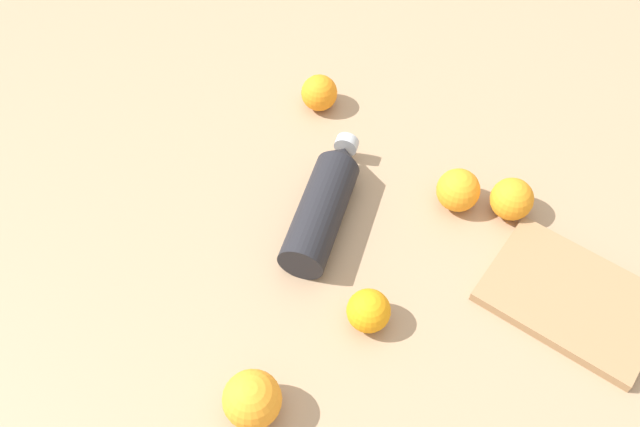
{
  "coord_description": "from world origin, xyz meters",
  "views": [
    {
      "loc": [
        -0.57,
        0.33,
        0.95
      ],
      "look_at": [
        -0.03,
        -0.03,
        0.04
      ],
      "focal_mm": 39.88,
      "sensor_mm": 36.0,
      "label": 1
    }
  ],
  "objects_px": {
    "orange_0": "(458,190)",
    "orange_4": "(369,311)",
    "orange_3": "(319,93)",
    "cutting_board": "(572,298)",
    "water_bottle": "(324,202)",
    "orange_1": "(512,199)",
    "orange_2": "(252,399)"
  },
  "relations": [
    {
      "from": "orange_0",
      "to": "orange_4",
      "type": "height_order",
      "value": "orange_0"
    },
    {
      "from": "orange_0",
      "to": "orange_1",
      "type": "height_order",
      "value": "orange_0"
    },
    {
      "from": "water_bottle",
      "to": "orange_2",
      "type": "relative_size",
      "value": 2.96
    },
    {
      "from": "orange_0",
      "to": "cutting_board",
      "type": "xyz_separation_m",
      "value": [
        -0.24,
        -0.03,
        -0.03
      ]
    },
    {
      "from": "orange_2",
      "to": "cutting_board",
      "type": "bearing_deg",
      "value": -103.29
    },
    {
      "from": "orange_3",
      "to": "orange_4",
      "type": "relative_size",
      "value": 1.01
    },
    {
      "from": "orange_3",
      "to": "orange_0",
      "type": "bearing_deg",
      "value": -167.91
    },
    {
      "from": "orange_2",
      "to": "orange_4",
      "type": "height_order",
      "value": "orange_2"
    },
    {
      "from": "water_bottle",
      "to": "orange_3",
      "type": "distance_m",
      "value": 0.25
    },
    {
      "from": "water_bottle",
      "to": "orange_2",
      "type": "height_order",
      "value": "orange_2"
    },
    {
      "from": "water_bottle",
      "to": "orange_4",
      "type": "relative_size",
      "value": 3.67
    },
    {
      "from": "orange_0",
      "to": "cutting_board",
      "type": "relative_size",
      "value": 0.28
    },
    {
      "from": "orange_0",
      "to": "cutting_board",
      "type": "bearing_deg",
      "value": -173.11
    },
    {
      "from": "orange_3",
      "to": "cutting_board",
      "type": "relative_size",
      "value": 0.26
    },
    {
      "from": "water_bottle",
      "to": "orange_1",
      "type": "xyz_separation_m",
      "value": [
        -0.16,
        -0.26,
        -0.0
      ]
    },
    {
      "from": "water_bottle",
      "to": "orange_0",
      "type": "relative_size",
      "value": 3.35
    },
    {
      "from": "orange_0",
      "to": "orange_2",
      "type": "relative_size",
      "value": 0.88
    },
    {
      "from": "orange_1",
      "to": "orange_4",
      "type": "height_order",
      "value": "orange_1"
    },
    {
      "from": "orange_3",
      "to": "cutting_board",
      "type": "distance_m",
      "value": 0.56
    },
    {
      "from": "orange_4",
      "to": "cutting_board",
      "type": "relative_size",
      "value": 0.26
    },
    {
      "from": "orange_3",
      "to": "cutting_board",
      "type": "xyz_separation_m",
      "value": [
        -0.55,
        -0.1,
        -0.02
      ]
    },
    {
      "from": "orange_0",
      "to": "orange_4",
      "type": "xyz_separation_m",
      "value": [
        -0.1,
        0.25,
        -0.0
      ]
    },
    {
      "from": "orange_2",
      "to": "orange_3",
      "type": "relative_size",
      "value": 1.22
    },
    {
      "from": "orange_1",
      "to": "orange_3",
      "type": "bearing_deg",
      "value": 18.95
    },
    {
      "from": "water_bottle",
      "to": "orange_2",
      "type": "bearing_deg",
      "value": -179.14
    },
    {
      "from": "orange_0",
      "to": "orange_4",
      "type": "relative_size",
      "value": 1.1
    },
    {
      "from": "orange_0",
      "to": "orange_3",
      "type": "relative_size",
      "value": 1.08
    },
    {
      "from": "orange_2",
      "to": "orange_3",
      "type": "height_order",
      "value": "orange_2"
    },
    {
      "from": "orange_0",
      "to": "orange_4",
      "type": "bearing_deg",
      "value": 111.5
    },
    {
      "from": "orange_0",
      "to": "orange_1",
      "type": "distance_m",
      "value": 0.09
    },
    {
      "from": "orange_2",
      "to": "orange_4",
      "type": "relative_size",
      "value": 1.24
    },
    {
      "from": "water_bottle",
      "to": "orange_0",
      "type": "bearing_deg",
      "value": -66.02
    }
  ]
}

